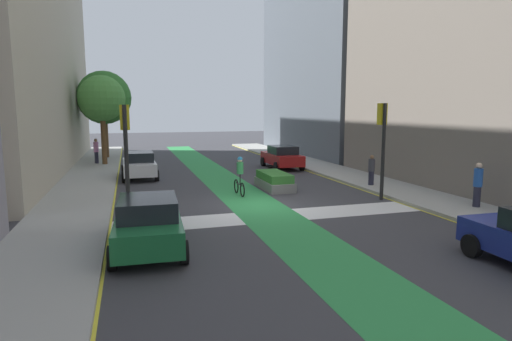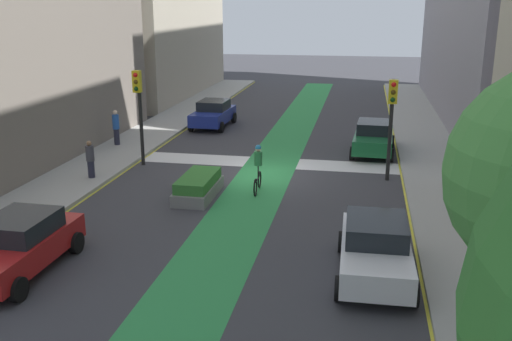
% 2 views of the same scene
% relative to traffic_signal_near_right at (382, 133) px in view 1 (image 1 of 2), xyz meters
% --- Properties ---
extents(ground_plane, '(120.00, 120.00, 0.00)m').
position_rel_traffic_signal_near_right_xyz_m(ground_plane, '(-5.59, 0.47, -3.02)').
color(ground_plane, '#38383D').
extents(bike_lane_paint, '(2.40, 60.00, 0.01)m').
position_rel_traffic_signal_near_right_xyz_m(bike_lane_paint, '(-5.75, 0.47, -3.02)').
color(bike_lane_paint, '#2D8C47').
rests_on(bike_lane_paint, ground_plane).
extents(crosswalk_band, '(12.00, 1.80, 0.01)m').
position_rel_traffic_signal_near_right_xyz_m(crosswalk_band, '(-5.59, -1.53, -3.02)').
color(crosswalk_band, silver).
rests_on(crosswalk_band, ground_plane).
extents(sidewalk_left, '(3.00, 60.00, 0.15)m').
position_rel_traffic_signal_near_right_xyz_m(sidewalk_left, '(-13.09, 0.47, -2.95)').
color(sidewalk_left, '#9E9E99').
rests_on(sidewalk_left, ground_plane).
extents(curb_stripe_left, '(0.16, 60.00, 0.01)m').
position_rel_traffic_signal_near_right_xyz_m(curb_stripe_left, '(-11.59, 0.47, -3.02)').
color(curb_stripe_left, yellow).
rests_on(curb_stripe_left, ground_plane).
extents(sidewalk_right, '(3.00, 60.00, 0.15)m').
position_rel_traffic_signal_near_right_xyz_m(sidewalk_right, '(1.91, 0.47, -2.95)').
color(sidewalk_right, '#9E9E99').
rests_on(sidewalk_right, ground_plane).
extents(curb_stripe_right, '(0.16, 60.00, 0.01)m').
position_rel_traffic_signal_near_right_xyz_m(curb_stripe_right, '(0.41, 0.47, -3.02)').
color(curb_stripe_right, yellow).
rests_on(curb_stripe_right, ground_plane).
extents(traffic_signal_near_right, '(0.35, 0.52, 4.31)m').
position_rel_traffic_signal_near_right_xyz_m(traffic_signal_near_right, '(0.00, 0.00, 0.00)').
color(traffic_signal_near_right, black).
rests_on(traffic_signal_near_right, ground_plane).
extents(traffic_signal_near_left, '(0.35, 0.52, 4.21)m').
position_rel_traffic_signal_near_right_xyz_m(traffic_signal_near_left, '(-10.93, 0.38, -0.06)').
color(traffic_signal_near_left, black).
rests_on(traffic_signal_near_left, ground_plane).
extents(car_red_right_far, '(2.05, 4.21, 1.57)m').
position_rel_traffic_signal_near_right_xyz_m(car_red_right_far, '(-0.75, 10.88, -2.22)').
color(car_red_right_far, '#A51919').
rests_on(car_red_right_far, ground_plane).
extents(car_green_left_near, '(2.19, 4.28, 1.57)m').
position_rel_traffic_signal_near_right_xyz_m(car_green_left_near, '(-10.37, -4.21, -2.22)').
color(car_green_left_near, '#196033').
rests_on(car_green_left_near, ground_plane).
extents(car_white_left_far, '(2.08, 4.23, 1.57)m').
position_rel_traffic_signal_near_right_xyz_m(car_white_left_far, '(-10.30, 9.35, -2.22)').
color(car_white_left_far, silver).
rests_on(car_white_left_far, ground_plane).
extents(cyclist_in_lane, '(0.32, 1.73, 1.86)m').
position_rel_traffic_signal_near_right_xyz_m(cyclist_in_lane, '(-5.87, 2.69, -2.05)').
color(cyclist_in_lane, black).
rests_on(cyclist_in_lane, ground_plane).
extents(pedestrian_sidewalk_right_a, '(0.34, 0.34, 1.79)m').
position_rel_traffic_signal_near_right_xyz_m(pedestrian_sidewalk_right_a, '(2.53, -2.98, -1.95)').
color(pedestrian_sidewalk_right_a, '#262638').
rests_on(pedestrian_sidewalk_right_a, sidewalk_right).
extents(pedestrian_sidewalk_left_a, '(0.34, 0.34, 1.80)m').
position_rel_traffic_signal_near_right_xyz_m(pedestrian_sidewalk_left_a, '(-13.14, 16.25, -1.94)').
color(pedestrian_sidewalk_left_a, '#262638').
rests_on(pedestrian_sidewalk_left_a, sidewalk_left).
extents(pedestrian_sidewalk_right_b, '(0.34, 0.34, 1.56)m').
position_rel_traffic_signal_near_right_xyz_m(pedestrian_sidewalk_right_b, '(1.18, 2.66, -2.08)').
color(pedestrian_sidewalk_right_b, '#262638').
rests_on(pedestrian_sidewalk_right_b, sidewalk_right).
extents(street_tree_near, '(3.24, 3.24, 6.29)m').
position_rel_traffic_signal_near_right_xyz_m(street_tree_near, '(-12.55, 15.72, 1.76)').
color(street_tree_near, brown).
rests_on(street_tree_near, sidewalk_left).
extents(street_tree_far, '(4.26, 4.26, 6.97)m').
position_rel_traffic_signal_near_right_xyz_m(street_tree_far, '(-12.61, 20.27, 1.95)').
color(street_tree_far, brown).
rests_on(street_tree_far, sidewalk_left).
extents(median_planter, '(1.29, 2.96, 0.85)m').
position_rel_traffic_signal_near_right_xyz_m(median_planter, '(-3.75, 3.79, -2.62)').
color(median_planter, slate).
rests_on(median_planter, ground_plane).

